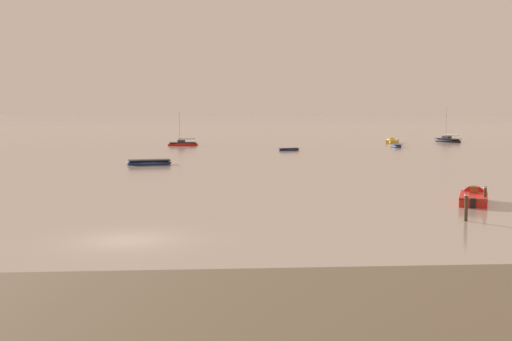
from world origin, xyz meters
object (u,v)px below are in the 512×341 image
Objects in this scene: motorboat_moored_2 at (392,142)px; rowboat_moored_4 at (396,146)px; motorboat_moored_4 at (474,199)px; sailboat_moored_0 at (183,144)px; mooring_post_right at (466,208)px; sailboat_moored_1 at (448,140)px; rowboat_moored_0 at (149,163)px; mooring_post_left at (485,196)px; rowboat_moored_5 at (289,150)px.

motorboat_moored_2 is 1.23× the size of rowboat_moored_4.
motorboat_moored_4 reaches higher than motorboat_moored_2.
mooring_post_right is (17.82, -66.76, 0.47)m from sailboat_moored_0.
sailboat_moored_0 is 69.10m from mooring_post_right.
sailboat_moored_1 is 1.24× the size of motorboat_moored_4.
motorboat_moored_2 is 0.97× the size of motorboat_moored_4.
rowboat_moored_0 is 3.61× the size of mooring_post_left.
rowboat_moored_5 is at bearing 93.16° from mooring_post_right.
mooring_post_left is at bearing 98.91° from sailboat_moored_0.
rowboat_moored_4 is 1.20× the size of rowboat_moored_5.
motorboat_moored_2 is at bearing -8.46° from rowboat_moored_4.
rowboat_moored_4 is 55.35m from motorboat_moored_4.
sailboat_moored_0 reaches higher than mooring_post_left.
rowboat_moored_0 is at bearing 101.76° from sailboat_moored_1.
rowboat_moored_0 is 26.20m from rowboat_moored_5.
mooring_post_left is (-12.40, -65.69, 0.38)m from motorboat_moored_2.
sailboat_moored_0 is 3.26× the size of mooring_post_right.
mooring_post_left is (20.99, -61.71, 0.36)m from sailboat_moored_0.
rowboat_moored_4 is 2.36× the size of mooring_post_right.
rowboat_moored_4 is (33.46, 26.47, -0.04)m from rowboat_moored_0.
rowboat_moored_0 is 32.21m from sailboat_moored_0.
motorboat_moored_2 is 0.78× the size of sailboat_moored_1.
motorboat_moored_4 is at bearing 132.66° from sailboat_moored_1.
sailboat_moored_0 is 65.19m from mooring_post_left.
mooring_post_left reaches higher than rowboat_moored_0.
rowboat_moored_0 is 36.18m from motorboat_moored_4.
mooring_post_right is (19.89, -34.61, 0.50)m from rowboat_moored_0.
mooring_post_right reaches higher than mooring_post_left.
rowboat_moored_0 is 42.66m from rowboat_moored_4.
sailboat_moored_0 is at bearing 108.79° from mooring_post_left.
sailboat_moored_1 reaches higher than rowboat_moored_4.
rowboat_moored_0 is at bearing 31.12° from rowboat_moored_5.
mooring_post_left is at bearing 13.40° from motorboat_moored_2.
rowboat_moored_5 is 54.74m from mooring_post_right.
mooring_post_right is at bearing -122.20° from mooring_post_left.
rowboat_moored_4 is (-2.02, -9.66, -0.05)m from motorboat_moored_2.
mooring_post_left is (23.07, -29.57, 0.39)m from rowboat_moored_0.
sailboat_moored_0 is 1.09× the size of motorboat_moored_4.
sailboat_moored_0 is 1.38× the size of rowboat_moored_4.
sailboat_moored_0 reaches higher than rowboat_moored_4.
rowboat_moored_4 is (31.38, -5.68, -0.07)m from sailboat_moored_0.
sailboat_moored_1 reaches higher than mooring_post_right.
rowboat_moored_0 is 50.63m from motorboat_moored_2.
sailboat_moored_1 is at bearing 128.87° from motorboat_moored_2.
rowboat_moored_5 is at bearing 114.53° from rowboat_moored_4.
rowboat_moored_0 is at bearing 119.89° from mooring_post_right.
sailboat_moored_1 reaches higher than mooring_post_left.
motorboat_moored_4 is (-22.66, -66.72, -0.04)m from sailboat_moored_1.
mooring_post_right reaches higher than motorboat_moored_2.
rowboat_moored_4 is at bearing 77.48° from mooring_post_right.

